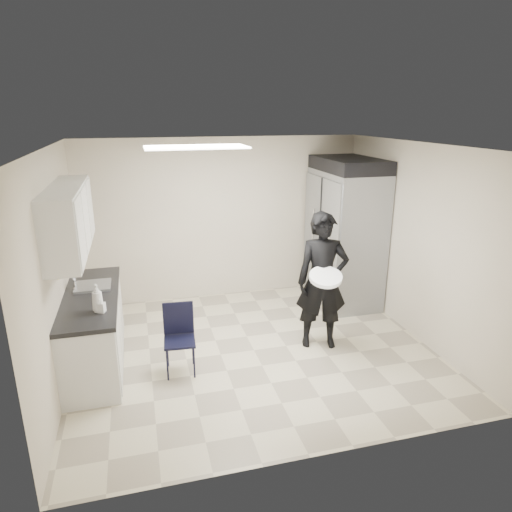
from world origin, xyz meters
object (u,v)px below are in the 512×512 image
object	(u,v)px
lower_counter	(94,331)
man_tuxedo	(322,281)
folding_chair	(180,341)
commercial_fridge	(345,238)

from	to	relation	value
lower_counter	man_tuxedo	size ratio (longest dim) A/B	1.06
lower_counter	folding_chair	distance (m)	1.09
folding_chair	man_tuxedo	distance (m)	1.94
commercial_fridge	lower_counter	bearing A→B (deg)	-164.12
man_tuxedo	lower_counter	bearing A→B (deg)	-170.50
lower_counter	folding_chair	world-z (taller)	lower_counter
lower_counter	man_tuxedo	bearing A→B (deg)	-5.26
commercial_fridge	folding_chair	xyz separation A→B (m)	(-2.80, -1.55, -0.65)
lower_counter	commercial_fridge	size ratio (longest dim) A/B	0.90
folding_chair	man_tuxedo	size ratio (longest dim) A/B	0.45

